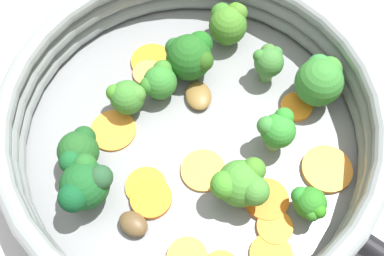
{
  "coord_description": "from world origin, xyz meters",
  "views": [
    {
      "loc": [
        0.1,
        -0.17,
        0.42
      ],
      "look_at": [
        0.0,
        0.0,
        0.03
      ],
      "focal_mm": 42.0,
      "sensor_mm": 36.0,
      "label": 1
    }
  ],
  "objects": [
    {
      "name": "skillet_rivet_left",
      "position": [
        0.16,
        -0.05,
        0.02
      ],
      "size": [
        0.01,
        0.01,
        0.01
      ],
      "primitive_type": "sphere",
      "color": "gray",
      "rests_on": "skillet"
    },
    {
      "name": "broccoli_floret_2",
      "position": [
        -0.07,
        -0.08,
        0.05
      ],
      "size": [
        0.04,
        0.05,
        0.05
      ],
      "color": "#87B46C",
      "rests_on": "skillet"
    },
    {
      "name": "mushroom_piece_1",
      "position": [
        0.0,
        -0.11,
        0.02
      ],
      "size": [
        0.03,
        0.02,
        0.01
      ],
      "primitive_type": "ellipsoid",
      "rotation": [
        0.0,
        0.0,
        6.22
      ],
      "color": "brown",
      "rests_on": "skillet"
    },
    {
      "name": "carrot_slice_12",
      "position": [
        0.03,
        -0.03,
        0.02
      ],
      "size": [
        0.05,
        0.05,
        0.0
      ],
      "primitive_type": "cylinder",
      "rotation": [
        0.0,
        0.0,
        2.93
      ],
      "color": "orange",
      "rests_on": "skillet"
    },
    {
      "name": "carrot_slice_6",
      "position": [
        0.09,
        -0.03,
        0.02
      ],
      "size": [
        0.06,
        0.06,
        0.01
      ],
      "primitive_type": "cylinder",
      "rotation": [
        0.0,
        0.0,
        0.98
      ],
      "color": "orange",
      "rests_on": "skillet"
    },
    {
      "name": "ground_plane",
      "position": [
        0.0,
        0.0,
        0.0
      ],
      "size": [
        4.0,
        4.0,
        0.0
      ],
      "primitive_type": "plane",
      "color": "#B9B9BE"
    },
    {
      "name": "carrot_slice_8",
      "position": [
        0.12,
        -0.07,
        0.02
      ],
      "size": [
        0.04,
        0.04,
        0.0
      ],
      "primitive_type": "cylinder",
      "rotation": [
        0.0,
        0.0,
        4.59
      ],
      "color": "orange",
      "rests_on": "skillet"
    },
    {
      "name": "carrot_slice_10",
      "position": [
        0.11,
        -0.04,
        0.02
      ],
      "size": [
        0.04,
        0.04,
        0.0
      ],
      "primitive_type": "cylinder",
      "rotation": [
        0.0,
        0.0,
        1.33
      ],
      "color": "orange",
      "rests_on": "skillet"
    },
    {
      "name": "broccoli_floret_4",
      "position": [
        -0.05,
        0.03,
        0.04
      ],
      "size": [
        0.03,
        0.04,
        0.04
      ],
      "color": "#7C9452",
      "rests_on": "skillet"
    },
    {
      "name": "mushroom_piece_0",
      "position": [
        -0.02,
        0.04,
        0.02
      ],
      "size": [
        0.04,
        0.04,
        0.01
      ],
      "primitive_type": "ellipsoid",
      "rotation": [
        0.0,
        0.0,
        5.39
      ],
      "color": "brown",
      "rests_on": "skillet"
    },
    {
      "name": "carrot_slice_1",
      "position": [
        0.0,
        -0.08,
        0.02
      ],
      "size": [
        0.05,
        0.05,
        0.01
      ],
      "primitive_type": "cylinder",
      "rotation": [
        0.0,
        0.0,
        2.16
      ],
      "color": "orange",
      "rests_on": "skillet"
    },
    {
      "name": "skillet_rim_wall",
      "position": [
        0.0,
        0.0,
        0.05
      ],
      "size": [
        0.36,
        0.36,
        0.06
      ],
      "color": "gray",
      "rests_on": "skillet"
    },
    {
      "name": "skillet",
      "position": [
        0.0,
        0.0,
        0.01
      ],
      "size": [
        0.34,
        0.34,
        0.02
      ],
      "primitive_type": "cylinder",
      "color": "gray",
      "rests_on": "ground_plane"
    },
    {
      "name": "broccoli_floret_8",
      "position": [
        0.07,
        0.03,
        0.05
      ],
      "size": [
        0.04,
        0.04,
        0.05
      ],
      "color": "#8DB262",
      "rests_on": "skillet"
    },
    {
      "name": "broccoli_floret_7",
      "position": [
        -0.05,
        -0.1,
        0.05
      ],
      "size": [
        0.04,
        0.05,
        0.05
      ],
      "color": "#5C9149",
      "rests_on": "skillet"
    },
    {
      "name": "broccoli_floret_10",
      "position": [
        -0.04,
        0.07,
        0.05
      ],
      "size": [
        0.05,
        0.05,
        0.05
      ],
      "color": "#7BA65B",
      "rests_on": "skillet"
    },
    {
      "name": "carrot_slice_5",
      "position": [
        0.08,
        0.08,
        0.02
      ],
      "size": [
        0.04,
        0.04,
        0.01
      ],
      "primitive_type": "cylinder",
      "rotation": [
        0.0,
        0.0,
        2.16
      ],
      "color": "orange",
      "rests_on": "skillet"
    },
    {
      "name": "carrot_slice_11",
      "position": [
        0.13,
        0.03,
        0.02
      ],
      "size": [
        0.05,
        0.05,
        0.01
      ],
      "primitive_type": "cylinder",
      "rotation": [
        0.0,
        0.0,
        1.66
      ],
      "color": "orange",
      "rests_on": "skillet"
    },
    {
      "name": "skillet_rivet_right",
      "position": [
        0.16,
        0.01,
        0.02
      ],
      "size": [
        0.01,
        0.01,
        0.01
      ],
      "primitive_type": "sphere",
      "color": "gray",
      "rests_on": "skillet"
    },
    {
      "name": "broccoli_floret_6",
      "position": [
        -0.03,
        0.12,
        0.05
      ],
      "size": [
        0.04,
        0.05,
        0.05
      ],
      "color": "#80A86A",
      "rests_on": "skillet"
    },
    {
      "name": "broccoli_floret_9",
      "position": [
        -0.07,
        -0.0,
        0.04
      ],
      "size": [
        0.04,
        0.04,
        0.04
      ],
      "color": "#7BAD6C",
      "rests_on": "skillet"
    },
    {
      "name": "carrot_slice_9",
      "position": [
        -0.07,
        -0.03,
        0.02
      ],
      "size": [
        0.06,
        0.06,
        0.0
      ],
      "primitive_type": "cylinder",
      "rotation": [
        0.0,
        0.0,
        0.51
      ],
      "color": "orange",
      "rests_on": "skillet"
    },
    {
      "name": "broccoli_floret_1",
      "position": [
        0.07,
        -0.03,
        0.05
      ],
      "size": [
        0.05,
        0.05,
        0.05
      ],
      "color": "#7FB164",
      "rests_on": "skillet"
    },
    {
      "name": "broccoli_floret_3",
      "position": [
        0.03,
        0.1,
        0.04
      ],
      "size": [
        0.03,
        0.03,
        0.04
      ],
      "color": "#639753",
      "rests_on": "skillet"
    },
    {
      "name": "carrot_slice_0",
      "position": [
        -0.08,
        0.06,
        0.02
      ],
      "size": [
        0.06,
        0.06,
        0.0
      ],
      "primitive_type": "cylinder",
      "rotation": [
        0.0,
        0.0,
        3.71
      ],
      "color": "orange",
      "rests_on": "skillet"
    },
    {
      "name": "broccoli_floret_5",
      "position": [
        0.13,
        -0.02,
        0.04
      ],
      "size": [
        0.03,
        0.03,
        0.04
      ],
      "color": "#7AA358",
      "rests_on": "skillet"
    },
    {
      "name": "broccoli_floret_0",
      "position": [
        0.09,
        0.1,
        0.05
      ],
      "size": [
        0.05,
        0.05,
        0.06
      ],
      "color": "#81AF6B",
      "rests_on": "skillet"
    },
    {
      "name": "carrot_slice_7",
      "position": [
        -0.01,
        -0.07,
        0.02
      ],
      "size": [
        0.05,
        0.05,
        0.0
      ],
      "primitive_type": "cylinder",
      "rotation": [
        0.0,
        0.0,
        6.04
      ],
      "color": "orange",
      "rests_on": "skillet"
    },
    {
      "name": "carrot_slice_2",
      "position": [
        -0.08,
        0.04,
        0.02
      ],
      "size": [
        0.05,
        0.05,
        0.0
      ],
      "primitive_type": "cylinder",
      "rotation": [
        0.0,
        0.0,
        5.48
      ],
      "color": "#F99741",
      "rests_on": "skillet"
    }
  ]
}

